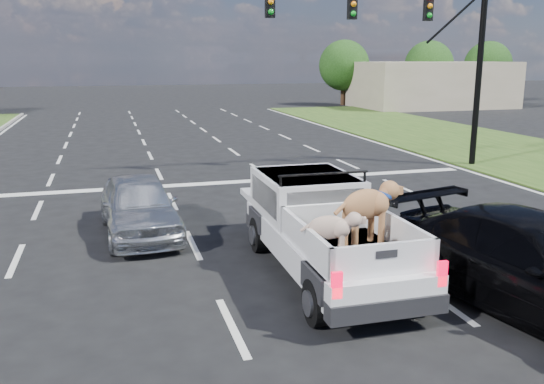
{
  "coord_description": "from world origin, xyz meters",
  "views": [
    {
      "loc": [
        -3.34,
        -7.71,
        3.89
      ],
      "look_at": [
        -0.56,
        2.0,
        1.53
      ],
      "focal_mm": 38.0,
      "sensor_mm": 36.0,
      "label": 1
    }
  ],
  "objects_px": {
    "traffic_signal": "(422,33)",
    "silver_sedan": "(139,205)",
    "black_coupe": "(540,267)",
    "pickup_truck": "(324,227)"
  },
  "relations": [
    {
      "from": "traffic_signal",
      "to": "black_coupe",
      "type": "distance_m",
      "value": 12.72
    },
    {
      "from": "pickup_truck",
      "to": "black_coupe",
      "type": "height_order",
      "value": "pickup_truck"
    },
    {
      "from": "traffic_signal",
      "to": "silver_sedan",
      "type": "height_order",
      "value": "traffic_signal"
    },
    {
      "from": "pickup_truck",
      "to": "black_coupe",
      "type": "relative_size",
      "value": 0.97
    },
    {
      "from": "traffic_signal",
      "to": "black_coupe",
      "type": "xyz_separation_m",
      "value": [
        -4.26,
        -11.31,
        -3.97
      ]
    },
    {
      "from": "pickup_truck",
      "to": "silver_sedan",
      "type": "height_order",
      "value": "pickup_truck"
    },
    {
      "from": "traffic_signal",
      "to": "silver_sedan",
      "type": "xyz_separation_m",
      "value": [
        -9.97,
        -5.39,
        -4.06
      ]
    },
    {
      "from": "traffic_signal",
      "to": "silver_sedan",
      "type": "distance_m",
      "value": 12.04
    },
    {
      "from": "pickup_truck",
      "to": "silver_sedan",
      "type": "relative_size",
      "value": 1.29
    },
    {
      "from": "traffic_signal",
      "to": "black_coupe",
      "type": "bearing_deg",
      "value": -110.65
    }
  ]
}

